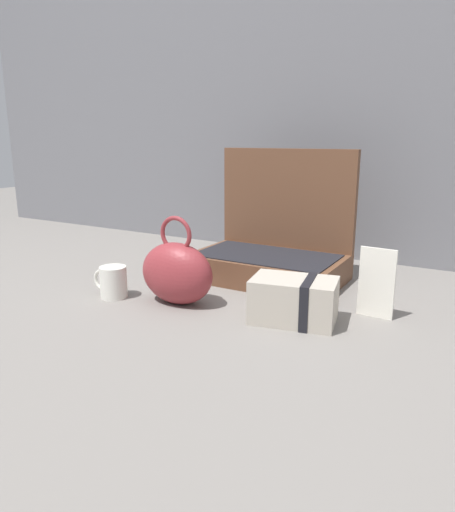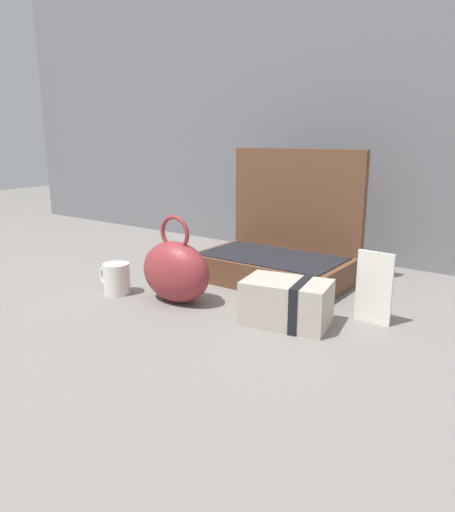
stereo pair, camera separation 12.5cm
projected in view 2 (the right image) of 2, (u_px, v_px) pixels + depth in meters
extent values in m
plane|color=slate|center=(224.00, 293.00, 1.31)|extent=(6.00, 6.00, 0.00)
cube|color=slate|center=(326.00, 50.00, 1.59)|extent=(3.20, 0.06, 1.40)
cube|color=brown|center=(272.00, 269.00, 1.39)|extent=(0.44, 0.25, 0.08)
cube|color=black|center=(272.00, 256.00, 1.39)|extent=(0.40, 0.23, 0.00)
cube|color=brown|center=(296.00, 212.00, 1.47)|extent=(0.44, 0.02, 0.38)
ellipsoid|color=maroon|center=(176.00, 272.00, 1.22)|extent=(0.20, 0.11, 0.16)
torus|color=maroon|center=(175.00, 233.00, 1.20)|extent=(0.09, 0.01, 0.09)
cube|color=#B2A899|center=(286.00, 302.00, 1.08)|extent=(0.21, 0.15, 0.10)
cube|color=black|center=(301.00, 305.00, 1.07)|extent=(0.04, 0.13, 0.11)
cylinder|color=silver|center=(117.00, 279.00, 1.29)|extent=(0.07, 0.07, 0.08)
torus|color=silver|center=(107.00, 276.00, 1.31)|extent=(0.06, 0.01, 0.06)
cube|color=white|center=(374.00, 288.00, 1.08)|extent=(0.09, 0.01, 0.17)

